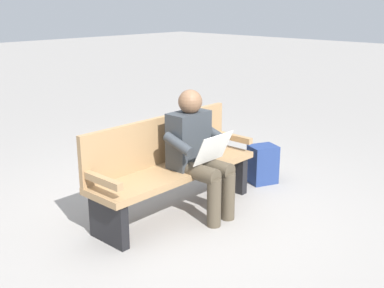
{
  "coord_description": "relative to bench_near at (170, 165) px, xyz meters",
  "views": [
    {
      "loc": [
        2.93,
        3.02,
        1.94
      ],
      "look_at": [
        -0.06,
        0.15,
        0.7
      ],
      "focal_mm": 44.83,
      "sensor_mm": 36.0,
      "label": 1
    }
  ],
  "objects": [
    {
      "name": "person_seated",
      "position": [
        -0.13,
        0.23,
        0.17
      ],
      "size": [
        0.58,
        0.58,
        1.18
      ],
      "rotation": [
        0.0,
        0.0,
        0.02
      ],
      "color": "#33383D",
      "rests_on": "ground"
    },
    {
      "name": "bench_near",
      "position": [
        0.0,
        0.0,
        0.0
      ],
      "size": [
        1.81,
        0.52,
        0.9
      ],
      "rotation": [
        0.0,
        0.0,
        0.02
      ],
      "color": "#9E7A51",
      "rests_on": "ground"
    },
    {
      "name": "ground_plane",
      "position": [
        -0.0,
        0.07,
        -0.46
      ],
      "size": [
        40.0,
        40.0,
        0.0
      ],
      "primitive_type": "plane",
      "color": "gray"
    },
    {
      "name": "backpack",
      "position": [
        -1.22,
        0.19,
        -0.25
      ],
      "size": [
        0.36,
        0.35,
        0.42
      ],
      "rotation": [
        0.0,
        0.0,
        2.73
      ],
      "color": "navy",
      "rests_on": "ground"
    }
  ]
}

